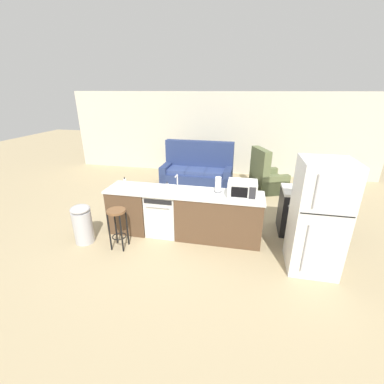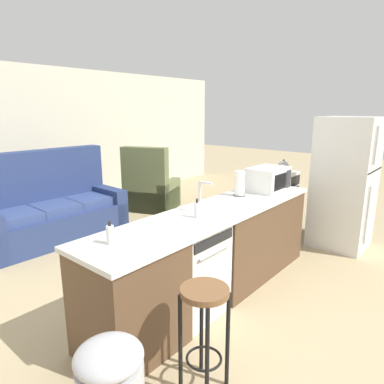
% 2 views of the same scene
% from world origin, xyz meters
% --- Properties ---
extents(ground_plane, '(24.00, 24.00, 0.00)m').
position_xyz_m(ground_plane, '(0.00, 0.00, 0.00)').
color(ground_plane, tan).
extents(wall_back, '(10.00, 0.06, 2.60)m').
position_xyz_m(wall_back, '(0.30, 4.20, 1.30)').
color(wall_back, beige).
rests_on(wall_back, ground_plane).
extents(kitchen_counter, '(2.94, 0.66, 0.90)m').
position_xyz_m(kitchen_counter, '(0.24, 0.00, 0.42)').
color(kitchen_counter, brown).
rests_on(kitchen_counter, ground_plane).
extents(dishwasher, '(0.58, 0.61, 0.84)m').
position_xyz_m(dishwasher, '(-0.25, -0.00, 0.42)').
color(dishwasher, silver).
rests_on(dishwasher, ground_plane).
extents(stove_range, '(0.76, 0.68, 0.90)m').
position_xyz_m(stove_range, '(2.35, 0.55, 0.45)').
color(stove_range, black).
rests_on(stove_range, ground_plane).
extents(refrigerator, '(0.72, 0.73, 1.76)m').
position_xyz_m(refrigerator, '(2.35, -0.55, 0.88)').
color(refrigerator, silver).
rests_on(refrigerator, ground_plane).
extents(microwave, '(0.50, 0.37, 0.28)m').
position_xyz_m(microwave, '(1.22, -0.00, 1.04)').
color(microwave, white).
rests_on(microwave, kitchen_counter).
extents(sink_faucet, '(0.07, 0.18, 0.30)m').
position_xyz_m(sink_faucet, '(0.02, 0.07, 1.03)').
color(sink_faucet, silver).
rests_on(sink_faucet, kitchen_counter).
extents(paper_towel_roll, '(0.14, 0.14, 0.28)m').
position_xyz_m(paper_towel_roll, '(0.78, 0.12, 1.04)').
color(paper_towel_roll, '#4C4C51').
rests_on(paper_towel_roll, kitchen_counter).
extents(soap_bottle, '(0.06, 0.06, 0.18)m').
position_xyz_m(soap_bottle, '(-0.15, -0.02, 0.97)').
color(soap_bottle, silver).
rests_on(soap_bottle, kitchen_counter).
extents(dish_soap_bottle, '(0.06, 0.06, 0.18)m').
position_xyz_m(dish_soap_bottle, '(-1.03, 0.06, 0.97)').
color(dish_soap_bottle, silver).
rests_on(dish_soap_bottle, kitchen_counter).
extents(kettle, '(0.21, 0.17, 0.19)m').
position_xyz_m(kettle, '(2.52, 0.42, 0.99)').
color(kettle, '#B2B2B7').
rests_on(kettle, stove_range).
extents(bar_stool, '(0.32, 0.32, 0.74)m').
position_xyz_m(bar_stool, '(-0.86, -0.68, 0.54)').
color(bar_stool, brown).
rests_on(bar_stool, ground_plane).
extents(trash_bin, '(0.35, 0.35, 0.74)m').
position_xyz_m(trash_bin, '(-1.59, -0.64, 0.38)').
color(trash_bin, '#B7B7BC').
rests_on(trash_bin, ground_plane).
extents(couch, '(2.02, 0.94, 1.27)m').
position_xyz_m(couch, '(-0.10, 2.81, 0.39)').
color(couch, navy).
rests_on(couch, ground_plane).
extents(armchair, '(1.06, 1.09, 1.20)m').
position_xyz_m(armchair, '(1.82, 2.72, 0.35)').
color(armchair, '#667047').
rests_on(armchair, ground_plane).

